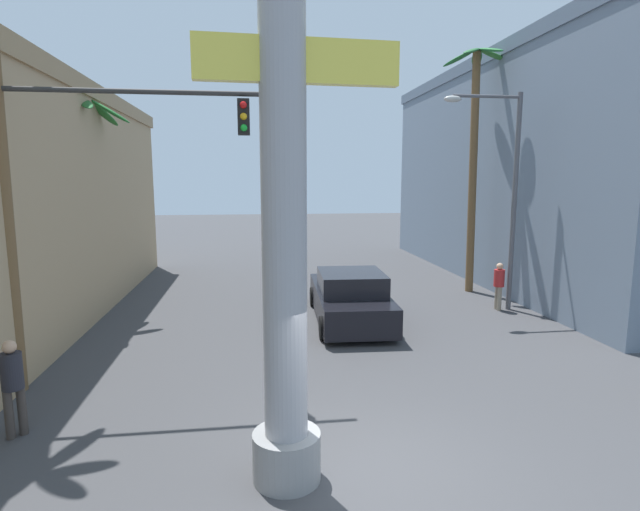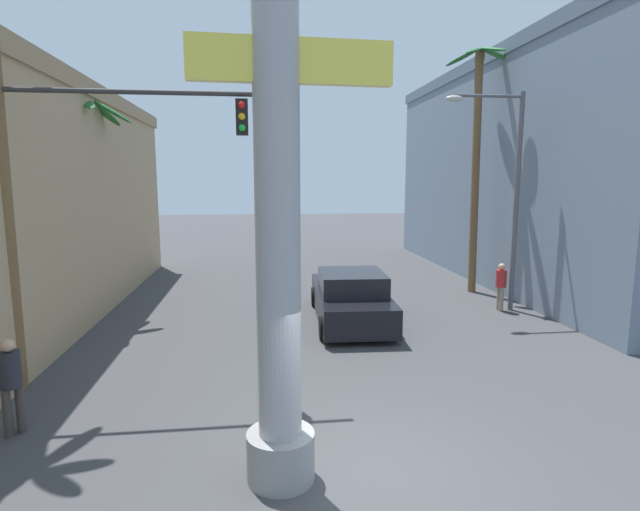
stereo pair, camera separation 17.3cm
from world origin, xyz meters
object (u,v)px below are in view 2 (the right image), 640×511
neon_sign_pole (277,81)px  car_lead (350,298)px  street_lamp (506,181)px  pedestrian_mid_right (501,283)px  pedestrian_curb_left (11,379)px  palm_tree_mid_left (85,184)px  palm_tree_mid_right (477,143)px  traffic_light_mast (91,178)px

neon_sign_pole → car_lead: 9.53m
street_lamp → pedestrian_mid_right: bearing=-57.1°
street_lamp → pedestrian_curb_left: (-11.92, -6.67, -3.25)m
palm_tree_mid_left → pedestrian_curb_left: palm_tree_mid_left is taller
car_lead → palm_tree_mid_right: palm_tree_mid_right is taller
street_lamp → palm_tree_mid_right: size_ratio=0.78×
pedestrian_curb_left → neon_sign_pole: bearing=-22.2°
pedestrian_mid_right → pedestrian_curb_left: 13.66m
neon_sign_pole → palm_tree_mid_right: (7.73, 11.23, 0.07)m
palm_tree_mid_right → pedestrian_mid_right: 5.44m
street_lamp → pedestrian_mid_right: size_ratio=4.43×
street_lamp → car_lead: bearing=-173.1°
neon_sign_pole → pedestrian_mid_right: size_ratio=7.05×
traffic_light_mast → palm_tree_mid_left: palm_tree_mid_left is taller
traffic_light_mast → pedestrian_mid_right: size_ratio=3.86×
street_lamp → pedestrian_curb_left: 14.04m
street_lamp → traffic_light_mast: (-11.05, -4.69, 0.07)m
palm_tree_mid_right → palm_tree_mid_left: (-13.30, -1.57, -1.46)m
neon_sign_pole → street_lamp: size_ratio=1.59×
traffic_light_mast → palm_tree_mid_left: 6.22m
neon_sign_pole → pedestrian_curb_left: bearing=157.8°
pedestrian_curb_left → palm_tree_mid_right: bearing=37.8°
neon_sign_pole → pedestrian_curb_left: neon_sign_pole is taller
neon_sign_pole → car_lead: bearing=72.7°
traffic_light_mast → palm_tree_mid_right: (11.27, 7.45, 1.28)m
palm_tree_mid_right → palm_tree_mid_left: bearing=-173.3°
palm_tree_mid_left → pedestrian_curb_left: (1.16, -7.86, -3.13)m
street_lamp → palm_tree_mid_left: (-13.08, 1.19, -0.12)m
neon_sign_pole → car_lead: size_ratio=2.10×
palm_tree_mid_right → palm_tree_mid_left: size_ratio=1.33×
car_lead → pedestrian_curb_left: pedestrian_curb_left is taller
traffic_light_mast → pedestrian_mid_right: traffic_light_mast is taller
palm_tree_mid_left → palm_tree_mid_right: bearing=6.7°
neon_sign_pole → palm_tree_mid_right: bearing=55.5°
neon_sign_pole → pedestrian_mid_right: (7.53, 8.44, -4.59)m
pedestrian_curb_left → traffic_light_mast: bearing=66.4°
street_lamp → pedestrian_curb_left: street_lamp is taller
neon_sign_pole → car_lead: neon_sign_pole is taller
car_lead → palm_tree_mid_left: size_ratio=0.78×
street_lamp → traffic_light_mast: bearing=-157.0°
neon_sign_pole → pedestrian_mid_right: neon_sign_pole is taller
palm_tree_mid_right → pedestrian_curb_left: palm_tree_mid_right is taller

